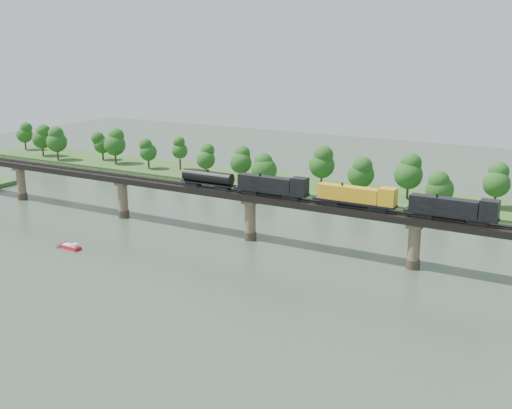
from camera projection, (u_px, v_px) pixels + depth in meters
The scene contains 7 objects.
ground at pixel (176, 279), 130.28m from camera, with size 400.00×400.00×0.00m, color #354436.
far_bank at pixel (339, 191), 201.36m from camera, with size 300.00×24.00×1.60m, color #2D5220.
bridge at pixel (250, 218), 154.06m from camera, with size 236.00×30.00×11.50m.
bridge_superstructure at pixel (250, 192), 152.46m from camera, with size 220.00×4.90×0.75m.
far_treeline at pixel (310, 166), 199.54m from camera, with size 289.06×17.54×13.60m.
freight_train at pixel (326, 193), 142.45m from camera, with size 75.87×2.96×5.22m.
motorboat at pixel (71, 247), 148.51m from camera, with size 5.51×2.37×1.50m.
Camera 1 is at (75.13, -97.81, 47.48)m, focal length 45.00 mm.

